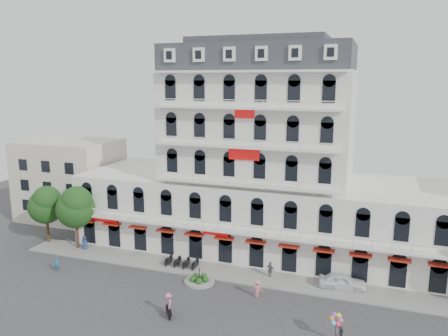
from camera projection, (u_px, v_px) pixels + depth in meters
ground at (205, 316)px, 39.49m from camera, size 120.00×120.00×0.00m
sidewalk at (235, 274)px, 47.79m from camera, size 53.00×4.00×0.16m
main_building at (258, 170)px, 54.13m from camera, size 45.00×15.00×25.80m
flank_building_west at (71, 180)px, 66.50m from camera, size 14.00×10.00×12.00m
traffic_island at (200, 280)px, 45.96m from camera, size 3.20×3.20×1.60m
parked_scooter_row at (182, 267)px, 49.68m from camera, size 4.40×1.80×1.10m
tree_west_outer at (46, 204)px, 56.06m from camera, size 4.50×4.48×7.76m
tree_west_inner at (76, 206)px, 53.91m from camera, size 4.76×4.76×8.25m
parked_car at (342, 281)px, 44.44m from camera, size 4.94×2.41×1.62m
rider_center at (168, 304)px, 39.14m from camera, size 1.24×1.46×2.30m
pedestrian_left at (85, 243)px, 54.57m from camera, size 1.03×0.81×1.84m
pedestrian_mid at (270, 270)px, 46.86m from camera, size 1.17×0.81×1.84m
pedestrian_right at (257, 289)px, 42.73m from camera, size 1.24×0.82×1.80m
pedestrian_far at (57, 264)px, 48.39m from camera, size 0.76×0.70×1.75m
balloon_vendor at (338, 329)px, 35.13m from camera, size 1.30×1.23×2.45m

